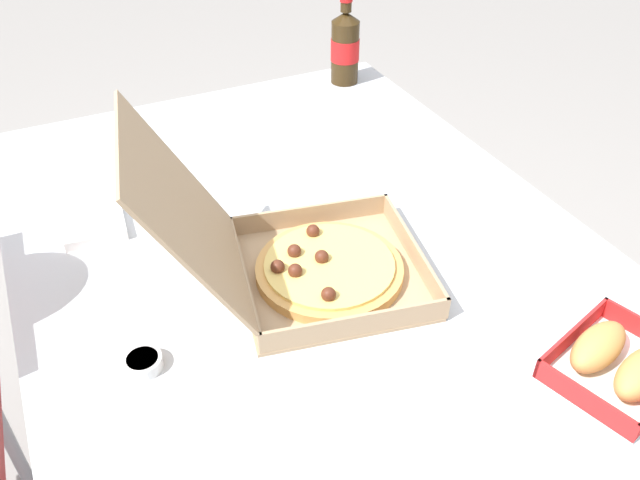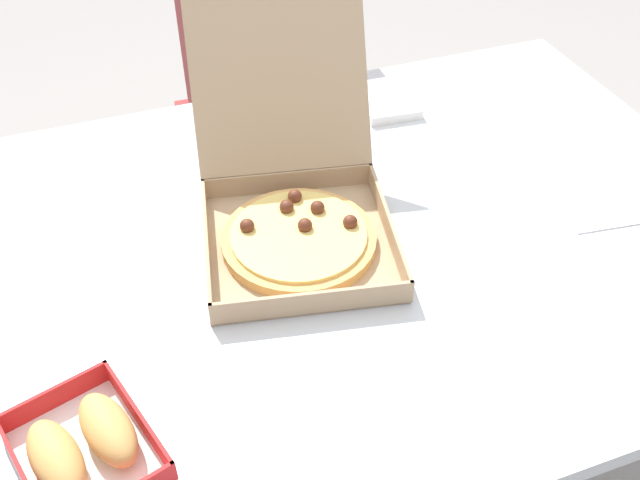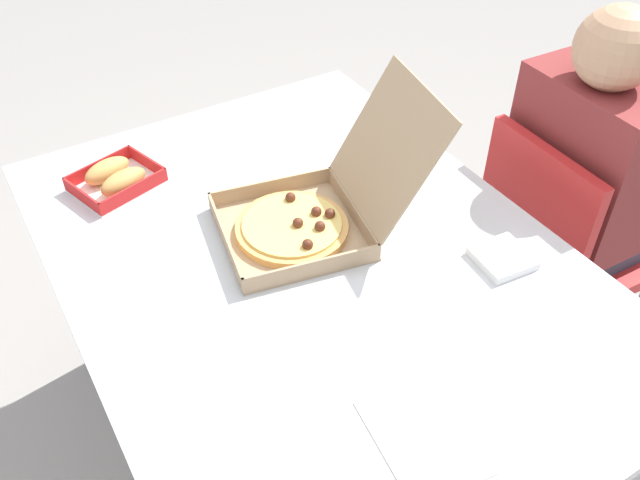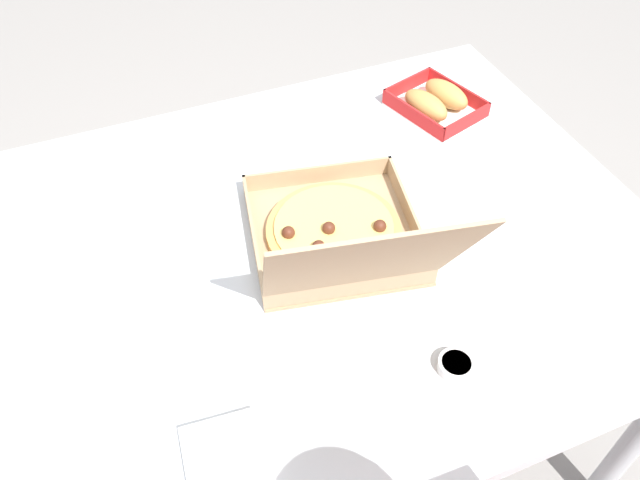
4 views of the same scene
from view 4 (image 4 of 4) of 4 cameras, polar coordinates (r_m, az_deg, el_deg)
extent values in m
plane|color=gray|center=(1.77, -2.00, -17.14)|extent=(10.00, 10.00, 0.00)
cube|color=silver|center=(1.16, -2.91, -1.45)|extent=(1.38, 1.00, 0.03)
cylinder|color=#B7B7BC|center=(1.90, 10.66, 5.44)|extent=(0.05, 0.05, 0.71)
cube|color=tan|center=(1.17, 1.18, 0.49)|extent=(0.35, 0.35, 0.01)
cube|color=tan|center=(1.26, -0.19, 5.95)|extent=(0.29, 0.06, 0.04)
cube|color=tan|center=(1.19, 8.11, 2.24)|extent=(0.06, 0.29, 0.04)
cube|color=tan|center=(1.14, -5.99, 0.25)|extent=(0.06, 0.29, 0.04)
cube|color=tan|center=(1.06, 2.84, -4.27)|extent=(0.29, 0.06, 0.04)
cube|color=tan|center=(0.90, 4.29, -2.03)|extent=(0.32, 0.21, 0.26)
cylinder|color=tan|center=(1.17, 1.19, 0.90)|extent=(0.25, 0.25, 0.02)
cylinder|color=#EAC666|center=(1.16, 1.20, 1.31)|extent=(0.22, 0.22, 0.01)
sphere|color=#562819|center=(1.09, 1.95, -1.72)|extent=(0.02, 0.02, 0.02)
sphere|color=#562819|center=(1.11, -0.12, -0.61)|extent=(0.02, 0.02, 0.02)
sphere|color=#562819|center=(1.13, -2.86, 0.67)|extent=(0.02, 0.02, 0.02)
sphere|color=#562819|center=(1.15, 5.41, 1.26)|extent=(0.02, 0.02, 0.02)
sphere|color=#562819|center=(1.11, 2.52, -0.60)|extent=(0.02, 0.02, 0.02)
sphere|color=#562819|center=(1.14, 0.80, 1.08)|extent=(0.02, 0.02, 0.02)
cube|color=white|center=(1.49, 10.26, 11.43)|extent=(0.20, 0.23, 0.00)
cube|color=red|center=(1.53, 7.82, 13.68)|extent=(0.15, 0.05, 0.03)
cube|color=red|center=(1.44, 13.05, 10.31)|extent=(0.15, 0.05, 0.03)
cube|color=red|center=(1.53, 12.28, 12.96)|extent=(0.06, 0.18, 0.03)
cube|color=red|center=(1.44, 8.34, 11.09)|extent=(0.06, 0.18, 0.03)
ellipsoid|color=tan|center=(1.50, 11.30, 12.74)|extent=(0.09, 0.13, 0.05)
ellipsoid|color=tan|center=(1.46, 9.50, 11.90)|extent=(0.09, 0.13, 0.05)
cube|color=white|center=(1.19, -25.72, -4.89)|extent=(0.23, 0.17, 0.00)
cube|color=white|center=(0.94, -8.60, -18.64)|extent=(0.12, 0.12, 0.02)
cylinder|color=white|center=(1.02, 12.11, -11.00)|extent=(0.06, 0.06, 0.02)
cylinder|color=#DBBC66|center=(1.01, 12.16, -10.82)|extent=(0.05, 0.05, 0.01)
camera|label=1|loc=(1.13, 54.50, 23.50)|focal=36.15mm
camera|label=2|loc=(1.68, -2.11, 44.96)|focal=40.84mm
camera|label=3|loc=(1.43, -63.78, 31.50)|focal=37.73mm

